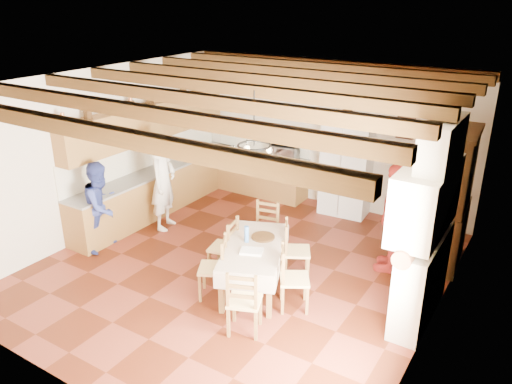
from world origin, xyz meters
TOP-DOWN VIEW (x-y plane):
  - floor at (0.00, 0.00)m, footprint 6.00×6.50m
  - ceiling at (0.00, 0.00)m, footprint 6.00×6.50m
  - wall_back at (0.00, 3.26)m, footprint 6.00×0.02m
  - wall_front at (0.00, -3.26)m, footprint 6.00×0.02m
  - wall_left at (-3.01, 0.00)m, footprint 0.02×6.50m
  - wall_right at (3.01, 0.00)m, footprint 0.02×6.50m
  - ceiling_beams at (0.00, 0.00)m, footprint 6.00×6.30m
  - lower_cabinets_left at (-2.70, 1.05)m, footprint 0.60×4.30m
  - lower_cabinets_back at (-1.55, 2.95)m, footprint 2.30×0.60m
  - countertop_left at (-2.70, 1.05)m, footprint 0.62×4.30m
  - countertop_back at (-1.55, 2.95)m, footprint 2.34×0.62m
  - backsplash_left at (-2.98, 1.05)m, footprint 0.03×4.30m
  - backsplash_back at (-1.55, 3.23)m, footprint 2.30×0.03m
  - upper_cabinets at (-2.83, 1.05)m, footprint 0.35×4.20m
  - fireplace at (2.72, 0.20)m, footprint 0.56×1.60m
  - wall_picture at (1.55, 3.23)m, footprint 0.34×0.03m
  - refrigerator at (0.55, 3.03)m, footprint 0.98×0.83m
  - hutch at (2.75, 1.97)m, footprint 0.61×1.28m
  - dining_table at (0.50, -0.38)m, footprint 1.38×1.82m
  - chandelier at (0.50, -0.38)m, footprint 0.47×0.47m
  - chair_left_near at (0.11, -0.89)m, footprint 0.55×0.56m
  - chair_left_far at (-0.13, -0.29)m, footprint 0.47×0.49m
  - chair_right_near at (1.26, -0.52)m, footprint 0.56×0.57m
  - chair_right_far at (0.90, 0.22)m, footprint 0.55×0.56m
  - chair_end_near at (0.96, -1.34)m, footprint 0.54×0.53m
  - chair_end_far at (0.13, 0.52)m, footprint 0.49×0.48m
  - person_man at (-2.07, 0.51)m, footprint 0.62×0.78m
  - person_woman_blue at (-2.40, -0.68)m, footprint 0.73×0.87m
  - person_woman_red at (2.05, 1.27)m, footprint 0.56×1.11m
  - microwave at (-0.85, 2.95)m, footprint 0.62×0.47m
  - fridge_vase at (0.45, 3.03)m, footprint 0.40×0.40m

SIDE VIEW (x-z plane):
  - floor at x=0.00m, z-range -0.02..0.00m
  - lower_cabinets_left at x=-2.70m, z-range 0.00..0.86m
  - lower_cabinets_back at x=-1.55m, z-range 0.00..0.86m
  - chair_left_near at x=0.11m, z-range 0.00..0.96m
  - chair_left_far at x=-0.13m, z-range 0.00..0.96m
  - chair_right_near at x=1.26m, z-range 0.00..0.96m
  - chair_right_far at x=0.90m, z-range 0.00..0.96m
  - chair_end_near at x=0.96m, z-range 0.00..0.96m
  - chair_end_far at x=0.13m, z-range 0.00..0.96m
  - dining_table at x=0.50m, z-range 0.27..0.99m
  - person_woman_blue at x=-2.40m, z-range 0.00..1.58m
  - countertop_left at x=-2.70m, z-range 0.86..0.90m
  - countertop_back at x=-1.55m, z-range 0.86..0.90m
  - person_woman_red at x=2.05m, z-range 0.00..1.81m
  - person_man at x=-2.07m, z-range 0.00..1.86m
  - refrigerator at x=0.55m, z-range 0.00..1.87m
  - microwave at x=-0.85m, z-range 0.90..1.22m
  - hutch at x=2.75m, z-range 0.00..2.26m
  - backsplash_left at x=-2.98m, z-range 0.90..1.50m
  - backsplash_back at x=-1.55m, z-range 0.90..1.50m
  - fireplace at x=2.72m, z-range 0.00..2.80m
  - wall_back at x=0.00m, z-range 0.00..3.00m
  - wall_front at x=0.00m, z-range 0.00..3.00m
  - wall_left at x=-3.01m, z-range 0.00..3.00m
  - wall_right at x=3.01m, z-range 0.00..3.00m
  - upper_cabinets at x=-2.83m, z-range 1.50..2.20m
  - wall_picture at x=1.55m, z-range 1.64..2.06m
  - fridge_vase at x=0.45m, z-range 1.87..2.21m
  - chandelier at x=0.50m, z-range 2.23..2.27m
  - ceiling_beams at x=0.00m, z-range 2.83..2.99m
  - ceiling at x=0.00m, z-range 3.00..3.02m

